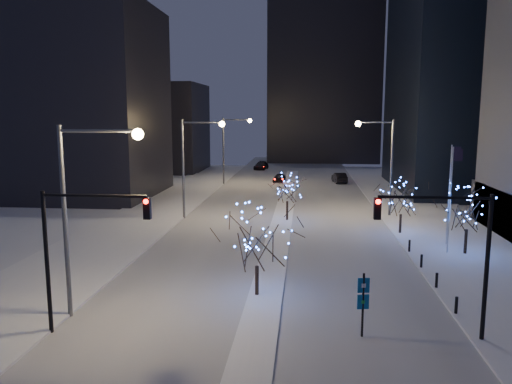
# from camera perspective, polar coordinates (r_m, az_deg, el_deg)

# --- Properties ---
(ground) EXTENTS (160.00, 160.00, 0.00)m
(ground) POSITION_cam_1_polar(r_m,az_deg,el_deg) (24.34, -0.03, -16.72)
(ground) COLOR white
(ground) RESTS_ON ground
(road) EXTENTS (20.00, 130.00, 0.02)m
(road) POSITION_cam_1_polar(r_m,az_deg,el_deg) (57.85, 3.38, -1.58)
(road) COLOR #B5B9C5
(road) RESTS_ON ground
(median) EXTENTS (2.00, 80.00, 0.15)m
(median) POSITION_cam_1_polar(r_m,az_deg,el_deg) (52.93, 3.16, -2.50)
(median) COLOR silver
(median) RESTS_ON ground
(east_sidewalk) EXTENTS (10.00, 90.00, 0.15)m
(east_sidewalk) POSITION_cam_1_polar(r_m,az_deg,el_deg) (45.00, 22.11, -5.19)
(east_sidewalk) COLOR silver
(east_sidewalk) RESTS_ON ground
(west_sidewalk) EXTENTS (8.00, 90.00, 0.15)m
(west_sidewalk) POSITION_cam_1_polar(r_m,az_deg,el_deg) (46.05, -15.14, -4.53)
(west_sidewalk) COLOR silver
(west_sidewalk) RESTS_ON ground
(filler_west_near) EXTENTS (22.00, 18.00, 24.00)m
(filler_west_near) POSITION_cam_1_polar(r_m,az_deg,el_deg) (68.82, -20.69, 9.57)
(filler_west_near) COLOR black
(filler_west_near) RESTS_ON ground
(filler_west_far) EXTENTS (18.00, 16.00, 16.00)m
(filler_west_far) POSITION_cam_1_polar(r_m,az_deg,el_deg) (96.09, -11.53, 7.22)
(filler_west_far) COLOR black
(filler_west_far) RESTS_ON ground
(horizon_block) EXTENTS (24.00, 14.00, 42.00)m
(horizon_block) POSITION_cam_1_polar(r_m,az_deg,el_deg) (114.38, 7.74, 14.08)
(horizon_block) COLOR black
(horizon_block) RESTS_ON ground
(street_lamp_w_near) EXTENTS (4.40, 0.56, 10.00)m
(street_lamp_w_near) POSITION_cam_1_polar(r_m,az_deg,el_deg) (26.60, -19.12, -0.30)
(street_lamp_w_near) COLOR #595E66
(street_lamp_w_near) RESTS_ON ground
(street_lamp_w_mid) EXTENTS (4.40, 0.56, 10.00)m
(street_lamp_w_mid) POSITION_cam_1_polar(r_m,az_deg,el_deg) (50.25, -7.19, 4.24)
(street_lamp_w_mid) COLOR #595E66
(street_lamp_w_mid) RESTS_ON ground
(street_lamp_w_far) EXTENTS (4.40, 0.56, 10.00)m
(street_lamp_w_far) POSITION_cam_1_polar(r_m,az_deg,el_deg) (74.78, -2.95, 5.81)
(street_lamp_w_far) COLOR #595E66
(street_lamp_w_far) RESTS_ON ground
(street_lamp_east) EXTENTS (3.90, 0.56, 10.00)m
(street_lamp_east) POSITION_cam_1_polar(r_m,az_deg,el_deg) (52.60, 14.29, 4.19)
(street_lamp_east) COLOR #595E66
(street_lamp_east) RESTS_ON ground
(traffic_signal_west) EXTENTS (5.26, 0.43, 7.00)m
(traffic_signal_west) POSITION_cam_1_polar(r_m,az_deg,el_deg) (24.95, -19.78, -5.00)
(traffic_signal_west) COLOR black
(traffic_signal_west) RESTS_ON ground
(traffic_signal_east) EXTENTS (5.26, 0.43, 7.00)m
(traffic_signal_east) POSITION_cam_1_polar(r_m,az_deg,el_deg) (24.51, 21.60, -5.34)
(traffic_signal_east) COLOR black
(traffic_signal_east) RESTS_ON ground
(flagpoles) EXTENTS (1.35, 2.60, 8.00)m
(flagpoles) POSITION_cam_1_polar(r_m,az_deg,el_deg) (41.07, 21.39, 0.27)
(flagpoles) COLOR silver
(flagpoles) RESTS_ON east_sidewalk
(bollards) EXTENTS (0.16, 12.16, 0.90)m
(bollards) POSITION_cam_1_polar(r_m,az_deg,el_deg) (34.31, 19.12, -8.42)
(bollards) COLOR black
(bollards) RESTS_ON east_sidewalk
(car_near) EXTENTS (2.14, 3.97, 1.28)m
(car_near) POSITION_cam_1_polar(r_m,az_deg,el_deg) (78.11, 2.67, 1.63)
(car_near) COLOR black
(car_near) RESTS_ON ground
(car_mid) EXTENTS (2.29, 4.90, 1.55)m
(car_mid) POSITION_cam_1_polar(r_m,az_deg,el_deg) (78.18, 9.51, 1.62)
(car_mid) COLOR black
(car_mid) RESTS_ON ground
(car_far) EXTENTS (2.79, 5.40, 1.50)m
(car_far) POSITION_cam_1_polar(r_m,az_deg,el_deg) (95.68, 0.60, 3.04)
(car_far) COLOR black
(car_far) RESTS_ON ground
(holiday_tree_median_near) EXTENTS (5.54, 5.54, 5.34)m
(holiday_tree_median_near) POSITION_cam_1_polar(r_m,az_deg,el_deg) (28.60, 0.10, -5.30)
(holiday_tree_median_near) COLOR black
(holiday_tree_median_near) RESTS_ON median
(holiday_tree_median_far) EXTENTS (3.91, 3.91, 4.65)m
(holiday_tree_median_far) POSITION_cam_1_polar(r_m,az_deg,el_deg) (49.00, 3.61, 0.39)
(holiday_tree_median_far) COLOR black
(holiday_tree_median_far) RESTS_ON median
(holiday_tree_plaza_near) EXTENTS (5.07, 5.07, 5.06)m
(holiday_tree_plaza_near) POSITION_cam_1_polar(r_m,az_deg,el_deg) (40.26, 23.04, -1.94)
(holiday_tree_plaza_near) COLOR black
(holiday_tree_plaza_near) RESTS_ON east_sidewalk
(holiday_tree_plaza_far) EXTENTS (4.58, 4.58, 4.88)m
(holiday_tree_plaza_far) POSITION_cam_1_polar(r_m,az_deg,el_deg) (45.40, 16.29, -0.66)
(holiday_tree_plaza_far) COLOR black
(holiday_tree_plaza_far) RESTS_ON east_sidewalk
(wayfinding_sign) EXTENTS (0.56, 0.17, 3.15)m
(wayfinding_sign) POSITION_cam_1_polar(r_m,az_deg,el_deg) (24.57, 12.15, -11.78)
(wayfinding_sign) COLOR black
(wayfinding_sign) RESTS_ON ground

